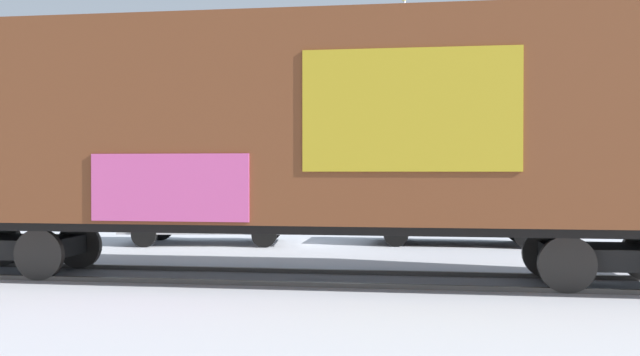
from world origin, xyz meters
The scene contains 7 objects.
ground_plane centered at (0.00, 0.00, 0.00)m, with size 260.00×260.00×0.00m, color #B2B5BC.
track centered at (-0.84, 0.00, 0.04)m, with size 59.99×5.51×0.08m.
freight_car centered at (-0.91, 0.00, 2.74)m, with size 15.45×3.75×4.79m.
flagpole centered at (1.69, 13.36, 5.26)m, with size 0.30×1.30×8.50m.
hillside centered at (-0.11, 67.56, 4.27)m, with size 159.01×39.41×13.07m.
parked_car_silver centered at (-3.87, 5.53, 0.87)m, with size 4.62×2.09×1.70m.
parked_car_black centered at (2.79, 5.89, 0.86)m, with size 4.91×2.21×1.71m.
Camera 1 is at (0.41, -11.71, 1.98)m, focal length 36.70 mm.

